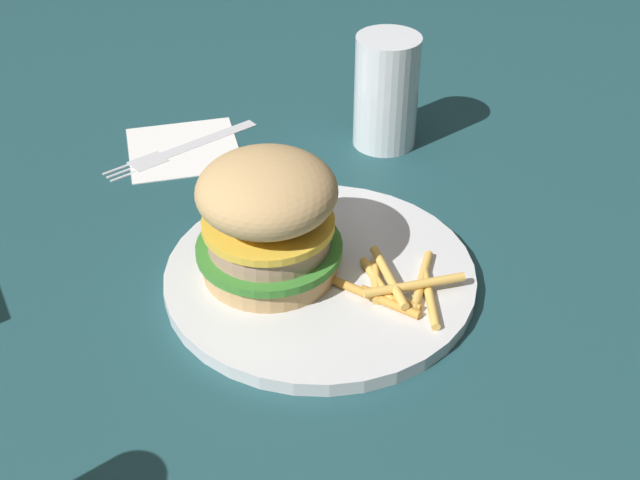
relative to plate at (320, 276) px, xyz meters
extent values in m
plane|color=#1E474C|center=(-0.01, 0.01, -0.01)|extent=(1.60, 1.60, 0.00)
cylinder|color=silver|center=(0.00, 0.00, 0.00)|extent=(0.25, 0.25, 0.01)
cylinder|color=tan|center=(-0.01, -0.04, 0.02)|extent=(0.11, 0.11, 0.02)
cylinder|color=#387F2D|center=(-0.01, -0.04, 0.03)|extent=(0.12, 0.12, 0.01)
cylinder|color=tan|center=(-0.01, -0.04, 0.04)|extent=(0.10, 0.10, 0.02)
cylinder|color=yellow|center=(-0.01, -0.04, 0.05)|extent=(0.10, 0.10, 0.01)
ellipsoid|color=tan|center=(-0.01, -0.04, 0.08)|extent=(0.11, 0.11, 0.05)
cylinder|color=gold|center=(0.05, 0.03, 0.01)|extent=(0.06, 0.06, 0.01)
cylinder|color=#E5B251|center=(0.03, 0.04, 0.01)|extent=(0.06, 0.01, 0.01)
cylinder|color=#E5B251|center=(0.06, 0.07, 0.01)|extent=(0.06, 0.02, 0.01)
cylinder|color=#E5B251|center=(0.03, 0.04, 0.01)|extent=(0.05, 0.02, 0.01)
cylinder|color=#E5B251|center=(0.04, 0.07, 0.01)|extent=(0.07, 0.04, 0.01)
cylinder|color=gold|center=(0.05, 0.04, 0.01)|extent=(0.04, 0.04, 0.01)
cylinder|color=#E5B251|center=(0.03, 0.05, 0.02)|extent=(0.07, 0.01, 0.01)
cylinder|color=#E5B251|center=(0.05, 0.06, 0.02)|extent=(0.01, 0.08, 0.01)
cube|color=white|center=(-0.24, -0.08, -0.01)|extent=(0.11, 0.11, 0.00)
cube|color=silver|center=(-0.25, -0.06, 0.00)|extent=(0.06, 0.11, 0.00)
cube|color=silver|center=(-0.22, -0.12, 0.00)|extent=(0.04, 0.04, 0.00)
cylinder|color=silver|center=(-0.21, -0.15, 0.00)|extent=(0.01, 0.03, 0.00)
cylinder|color=silver|center=(-0.21, -0.15, 0.00)|extent=(0.01, 0.03, 0.00)
cylinder|color=silver|center=(-0.20, -0.15, 0.00)|extent=(0.01, 0.03, 0.00)
cylinder|color=silver|center=(-0.20, 0.12, 0.05)|extent=(0.06, 0.06, 0.11)
cylinder|color=silver|center=(-0.20, 0.12, 0.04)|extent=(0.06, 0.06, 0.08)
camera|label=1|loc=(0.50, -0.12, 0.42)|focal=45.88mm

